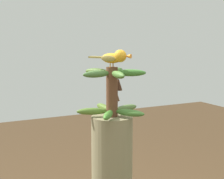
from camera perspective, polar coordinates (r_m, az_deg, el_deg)
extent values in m
cylinder|color=brown|center=(1.71, 0.00, -0.38)|extent=(0.05, 0.05, 0.23)
ellipsoid|color=#407928|center=(1.64, -0.61, -3.96)|extent=(0.14, 0.12, 0.03)
ellipsoid|color=#437530|center=(1.68, 2.76, -3.62)|extent=(0.14, 0.11, 0.03)
ellipsoid|color=#517336|center=(1.79, 2.16, -2.90)|extent=(0.07, 0.15, 0.03)
ellipsoid|color=#506F26|center=(1.81, -1.25, -2.77)|extent=(0.15, 0.04, 0.03)
ellipsoid|color=#507428|center=(1.72, -3.06, -3.39)|extent=(0.08, 0.15, 0.03)
ellipsoid|color=#4B7731|center=(1.62, 0.93, 2.31)|extent=(0.15, 0.05, 0.03)
ellipsoid|color=#3D7A2E|center=(1.70, 2.83, 2.59)|extent=(0.10, 0.15, 0.03)
ellipsoid|color=#3E6D2B|center=(1.78, 0.82, 2.86)|extent=(0.13, 0.13, 0.03)
ellipsoid|color=#4C6C28|center=(1.75, -2.23, 2.76)|extent=(0.15, 0.10, 0.03)
ellipsoid|color=#466D35|center=(1.65, -2.35, 2.42)|extent=(0.06, 0.15, 0.03)
cone|color=brown|center=(1.76, 0.62, -0.83)|extent=(0.04, 0.04, 0.06)
cone|color=#4C2D1E|center=(1.74, 1.03, 0.81)|extent=(0.04, 0.04, 0.06)
cylinder|color=#C68933|center=(1.68, -0.29, 3.73)|extent=(0.01, 0.00, 0.02)
cylinder|color=#C68933|center=(1.70, 0.13, 3.80)|extent=(0.00, 0.01, 0.02)
ellipsoid|color=orange|center=(1.69, -0.07, 4.86)|extent=(0.11, 0.09, 0.05)
ellipsoid|color=olive|center=(1.67, -0.58, 4.82)|extent=(0.07, 0.05, 0.03)
ellipsoid|color=olive|center=(1.71, 0.13, 4.91)|extent=(0.07, 0.05, 0.03)
cube|color=olive|center=(1.73, -2.47, 5.01)|extent=(0.07, 0.06, 0.01)
sphere|color=gold|center=(1.66, 1.29, 5.21)|extent=(0.06, 0.06, 0.06)
sphere|color=black|center=(1.68, 1.84, 5.38)|extent=(0.01, 0.01, 0.01)
cone|color=orange|center=(1.65, 2.44, 5.17)|extent=(0.04, 0.03, 0.02)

